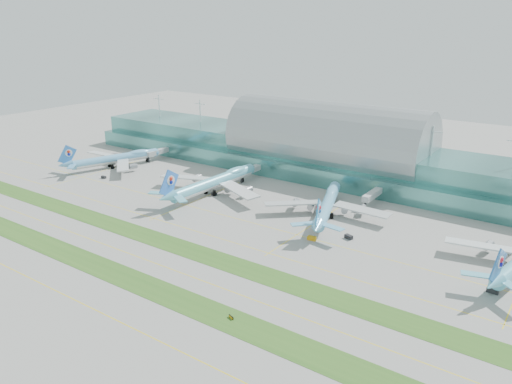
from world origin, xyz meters
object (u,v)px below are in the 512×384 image
Objects in this scene: airliner_a at (116,158)px; airliner_c at (328,204)px; terminal at (327,151)px; airliner_b at (215,181)px; taxiway_sign_east at (231,317)px.

airliner_c reaches higher than airliner_a.
terminal is 4.50× the size of airliner_b.
taxiway_sign_east is (163.28, -93.56, -5.17)m from airliner_a.
airliner_a is 188.26m from taxiway_sign_east.
airliner_a is at bearing -151.65° from terminal.
terminal is 131.38m from airliner_a.
terminal is 5.26× the size of airliner_a.
airliner_c is 96.78m from taxiway_sign_east.
taxiway_sign_east is (80.33, -90.48, -5.92)m from airliner_b.
airliner_b is (82.96, -3.07, 0.74)m from airliner_a.
taxiway_sign_east is at bearing -72.91° from terminal.
airliner_a is 0.86× the size of airliner_b.
airliner_a is at bearing 179.64° from airliner_b.
taxiway_sign_east is at bearing -10.51° from airliner_a.
taxiway_sign_east is at bearing -46.64° from airliner_b.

